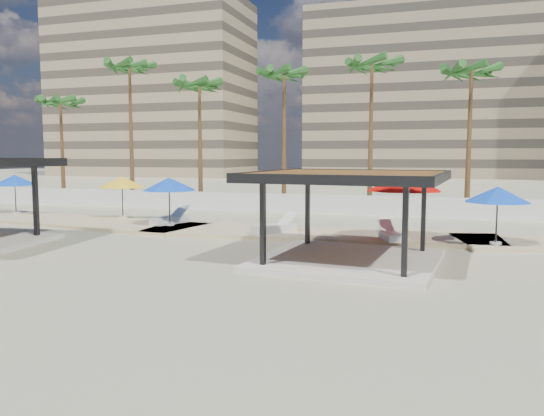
{
  "coord_description": "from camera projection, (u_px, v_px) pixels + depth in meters",
  "views": [
    {
      "loc": [
        7.48,
        -16.46,
        3.69
      ],
      "look_at": [
        0.52,
        5.21,
        1.4
      ],
      "focal_mm": 35.0,
      "sensor_mm": 36.0,
      "label": 1
    }
  ],
  "objects": [
    {
      "name": "ground",
      "position": [
        211.0,
        262.0,
        18.23
      ],
      "size": [
        200.0,
        200.0,
        0.0
      ],
      "primitive_type": "plane",
      "color": "tan",
      "rests_on": "ground"
    },
    {
      "name": "promenade",
      "position": [
        318.0,
        232.0,
        24.88
      ],
      "size": [
        44.45,
        7.97,
        0.24
      ],
      "color": "#C6B284",
      "rests_on": "ground"
    },
    {
      "name": "boundary_wall",
      "position": [
        316.0,
        204.0,
        33.33
      ],
      "size": [
        56.0,
        0.3,
        1.2
      ],
      "primitive_type": "cube",
      "color": "silver",
      "rests_on": "ground"
    },
    {
      "name": "building_west",
      "position": [
        152.0,
        89.0,
        93.9
      ],
      "size": [
        34.0,
        16.0,
        32.4
      ],
      "color": "#937F60",
      "rests_on": "ground"
    },
    {
      "name": "building_mid",
      "position": [
        423.0,
        92.0,
        89.48
      ],
      "size": [
        38.0,
        16.0,
        30.4
      ],
      "color": "#847259",
      "rests_on": "ground"
    },
    {
      "name": "pavilion_central",
      "position": [
        349.0,
        209.0,
        18.04
      ],
      "size": [
        6.64,
        6.64,
        3.12
      ],
      "rotation": [
        0.0,
        0.0,
        -0.08
      ],
      "color": "beige",
      "rests_on": "ground"
    },
    {
      "name": "umbrella_a",
      "position": [
        15.0,
        180.0,
        31.67
      ],
      "size": [
        2.98,
        2.98,
        2.32
      ],
      "rotation": [
        0.0,
        0.0,
        0.16
      ],
      "color": "beige",
      "rests_on": "promenade"
    },
    {
      "name": "umbrella_b",
      "position": [
        122.0,
        182.0,
        29.65
      ],
      "size": [
        3.3,
        3.3,
        2.31
      ],
      "rotation": [
        0.0,
        0.0,
        0.33
      ],
      "color": "beige",
      "rests_on": "promenade"
    },
    {
      "name": "umbrella_c",
      "position": [
        404.0,
        182.0,
        21.77
      ],
      "size": [
        4.03,
        4.03,
        2.79
      ],
      "rotation": [
        0.0,
        0.0,
        0.36
      ],
      "color": "beige",
      "rests_on": "promenade"
    },
    {
      "name": "umbrella_d",
      "position": [
        498.0,
        195.0,
        20.6
      ],
      "size": [
        3.38,
        3.38,
        2.28
      ],
      "rotation": [
        0.0,
        0.0,
        -0.41
      ],
      "color": "beige",
      "rests_on": "promenade"
    },
    {
      "name": "umbrella_f",
      "position": [
        169.0,
        184.0,
        26.25
      ],
      "size": [
        2.93,
        2.93,
        2.39
      ],
      "rotation": [
        0.0,
        0.0,
        -0.09
      ],
      "color": "beige",
      "rests_on": "promenade"
    },
    {
      "name": "lounger_a",
      "position": [
        170.0,
        219.0,
        27.21
      ],
      "size": [
        1.33,
        2.42,
        0.87
      ],
      "rotation": [
        0.0,
        0.0,
        1.3
      ],
      "color": "silver",
      "rests_on": "promenade"
    },
    {
      "name": "lounger_b",
      "position": [
        275.0,
        228.0,
        24.03
      ],
      "size": [
        1.84,
        2.29,
        0.86
      ],
      "rotation": [
        0.0,
        0.0,
        0.99
      ],
      "color": "silver",
      "rests_on": "promenade"
    },
    {
      "name": "lounger_c",
      "position": [
        390.0,
        235.0,
        22.06
      ],
      "size": [
        1.3,
        2.03,
        0.73
      ],
      "rotation": [
        0.0,
        0.0,
        1.96
      ],
      "color": "silver",
      "rests_on": "promenade"
    },
    {
      "name": "palm_a",
      "position": [
        60.0,
        106.0,
        41.21
      ],
      "size": [
        3.0,
        3.0,
        8.58
      ],
      "color": "brown",
      "rests_on": "ground"
    },
    {
      "name": "palm_b",
      "position": [
        129.0,
        73.0,
        39.53
      ],
      "size": [
        3.0,
        3.0,
        11.04
      ],
      "color": "brown",
      "rests_on": "ground"
    },
    {
      "name": "palm_c",
      "position": [
        199.0,
        90.0,
        37.29
      ],
      "size": [
        3.0,
        3.0,
        9.39
      ],
      "color": "brown",
      "rests_on": "ground"
    },
    {
      "name": "palm_d",
      "position": [
        284.0,
        80.0,
        36.17
      ],
      "size": [
        3.0,
        3.0,
        10.0
      ],
      "color": "brown",
      "rests_on": "ground"
    },
    {
      "name": "palm_e",
      "position": [
        372.0,
        72.0,
        33.85
      ],
      "size": [
        3.0,
        3.0,
        10.21
      ],
      "color": "brown",
      "rests_on": "ground"
    },
    {
      "name": "palm_f",
      "position": [
        471.0,
        77.0,
        32.27
      ],
      "size": [
        3.0,
        3.0,
        9.58
      ],
      "color": "brown",
      "rests_on": "ground"
    }
  ]
}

